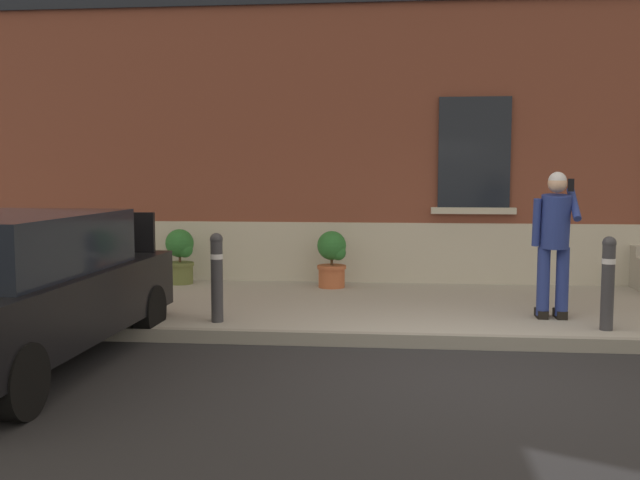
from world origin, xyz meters
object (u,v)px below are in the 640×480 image
(planter_terracotta, at_px, (332,258))
(person_on_phone, at_px, (555,236))
(bollard_far_left, at_px, (217,274))
(hatchback_car_black, at_px, (16,288))
(bollard_near_person, at_px, (608,280))
(planter_olive, at_px, (180,255))

(planter_terracotta, bearing_deg, person_on_phone, -36.90)
(bollard_far_left, bearing_deg, hatchback_car_black, -134.38)
(bollard_far_left, bearing_deg, person_on_phone, 7.82)
(bollard_far_left, distance_m, planter_terracotta, 2.88)
(bollard_far_left, xyz_separation_m, planter_terracotta, (1.13, 2.65, -0.11))
(person_on_phone, bearing_deg, bollard_near_person, -61.17)
(bollard_far_left, distance_m, person_on_phone, 3.99)
(planter_terracotta, bearing_deg, bollard_near_person, -38.96)
(bollard_far_left, height_order, person_on_phone, person_on_phone)
(bollard_near_person, distance_m, planter_olive, 6.31)
(bollard_far_left, bearing_deg, planter_olive, 114.64)
(planter_olive, bearing_deg, bollard_far_left, -65.36)
(hatchback_car_black, distance_m, planter_terracotta, 5.04)
(hatchback_car_black, height_order, person_on_phone, person_on_phone)
(bollard_near_person, bearing_deg, bollard_far_left, 180.00)
(person_on_phone, bearing_deg, planter_terracotta, 131.07)
(bollard_near_person, distance_m, bollard_far_left, 4.40)
(bollard_near_person, distance_m, planter_terracotta, 4.21)
(bollard_far_left, bearing_deg, planter_terracotta, 66.90)
(hatchback_car_black, height_order, planter_terracotta, hatchback_car_black)
(bollard_far_left, relative_size, person_on_phone, 0.60)
(planter_olive, bearing_deg, bollard_near_person, -26.02)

